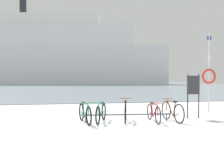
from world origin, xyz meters
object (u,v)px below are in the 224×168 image
object	(u,v)px
bicycle_4	(172,111)
rescue_post	(209,74)
bicycle_0	(85,113)
ferry_ship	(54,56)
bicycle_3	(154,113)
bicycle_1	(101,113)
bicycle_2	(125,111)
info_sign	(193,89)

from	to	relation	value
bicycle_4	rescue_post	world-z (taller)	rescue_post
bicycle_0	ferry_ship	bearing A→B (deg)	93.42
bicycle_3	ferry_ship	bearing A→B (deg)	95.91
bicycle_4	rescue_post	distance (m)	3.94
bicycle_3	ferry_ship	size ratio (longest dim) A/B	0.03
bicycle_1	bicycle_3	xyz separation A→B (m)	(1.92, -0.31, -0.01)
bicycle_0	bicycle_2	distance (m)	1.52
bicycle_2	rescue_post	distance (m)	5.21
bicycle_3	ferry_ship	xyz separation A→B (m)	(-5.95, 57.51, 6.95)
rescue_post	ferry_ship	xyz separation A→B (m)	(-9.55, 55.25, 5.48)
bicycle_0	bicycle_3	bearing A→B (deg)	-4.65
bicycle_4	rescue_post	xyz separation A→B (m)	(2.87, 2.28, 1.43)
bicycle_1	ferry_ship	world-z (taller)	ferry_ship
bicycle_2	bicycle_1	bearing A→B (deg)	178.07
bicycle_0	bicycle_3	world-z (taller)	bicycle_0
bicycle_3	bicycle_4	world-z (taller)	bicycle_4
bicycle_3	ferry_ship	world-z (taller)	ferry_ship
bicycle_0	info_sign	world-z (taller)	info_sign
bicycle_3	bicycle_4	distance (m)	0.73
bicycle_0	bicycle_1	distance (m)	0.61
bicycle_0	rescue_post	distance (m)	6.62
bicycle_4	ferry_ship	bearing A→B (deg)	96.62
bicycle_4	info_sign	world-z (taller)	info_sign
bicycle_2	ferry_ship	xyz separation A→B (m)	(-4.95, 57.23, 6.91)
rescue_post	bicycle_0	bearing A→B (deg)	-161.49
bicycle_2	bicycle_4	xyz separation A→B (m)	(1.73, -0.30, -0.00)
bicycle_4	rescue_post	bearing A→B (deg)	38.41
bicycle_1	bicycle_2	world-z (taller)	bicycle_2
bicycle_3	bicycle_0	bearing A→B (deg)	175.35
bicycle_1	bicycle_4	world-z (taller)	bicycle_4
bicycle_0	bicycle_2	bearing A→B (deg)	2.65
bicycle_2	bicycle_4	size ratio (longest dim) A/B	0.99
bicycle_2	rescue_post	world-z (taller)	rescue_post
rescue_post	ferry_ship	distance (m)	56.34
bicycle_0	ferry_ship	size ratio (longest dim) A/B	0.03
bicycle_0	rescue_post	bearing A→B (deg)	18.51
bicycle_1	bicycle_4	bearing A→B (deg)	-7.10
bicycle_2	info_sign	world-z (taller)	info_sign
bicycle_4	bicycle_0	bearing A→B (deg)	175.98
bicycle_1	info_sign	distance (m)	3.89
bicycle_1	bicycle_0	bearing A→B (deg)	-170.39
bicycle_0	ferry_ship	xyz separation A→B (m)	(-3.43, 57.30, 6.93)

